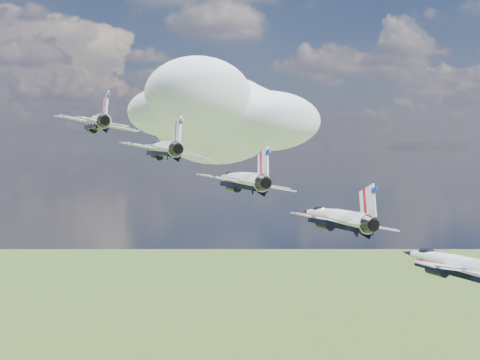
{
  "coord_description": "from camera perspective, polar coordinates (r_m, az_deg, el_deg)",
  "views": [
    {
      "loc": [
        -20.96,
        -57.05,
        152.65
      ],
      "look_at": [
        -6.52,
        13.84,
        149.1
      ],
      "focal_mm": 50.0,
      "sensor_mm": 36.0,
      "label": 1
    }
  ],
  "objects": [
    {
      "name": "jet_0",
      "position": [
        88.01,
        -12.24,
        4.81
      ],
      "size": [
        12.77,
        16.11,
        6.06
      ],
      "primitive_type": null,
      "rotation": [
        0.0,
        0.18,
        0.17
      ],
      "color": "white"
    },
    {
      "name": "jet_3",
      "position": [
        66.55,
        8.04,
        -3.18
      ],
      "size": [
        12.77,
        16.11,
        6.06
      ],
      "primitive_type": null,
      "rotation": [
        0.0,
        0.18,
        0.17
      ],
      "color": "white"
    },
    {
      "name": "jet_1",
      "position": [
        79.7,
        -6.71,
        2.65
      ],
      "size": [
        12.77,
        16.11,
        6.06
      ],
      "primitive_type": null,
      "rotation": [
        0.0,
        0.18,
        0.17
      ],
      "color": "silver"
    },
    {
      "name": "jet_2",
      "position": [
        72.43,
        -0.0,
        -0.0
      ],
      "size": [
        12.77,
        16.11,
        6.06
      ],
      "primitive_type": null,
      "rotation": [
        0.0,
        0.18,
        0.17
      ],
      "color": "white"
    },
    {
      "name": "cloud_far",
      "position": [
        231.63,
        -1.1,
        5.76
      ],
      "size": [
        69.06,
        54.26,
        27.13
      ],
      "primitive_type": "ellipsoid",
      "color": "white"
    },
    {
      "name": "jet_4",
      "position": [
        62.45,
        17.44,
        -6.79
      ],
      "size": [
        12.77,
        16.11,
        6.06
      ],
      "primitive_type": null,
      "rotation": [
        0.0,
        0.18,
        0.17
      ],
      "color": "white"
    }
  ]
}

